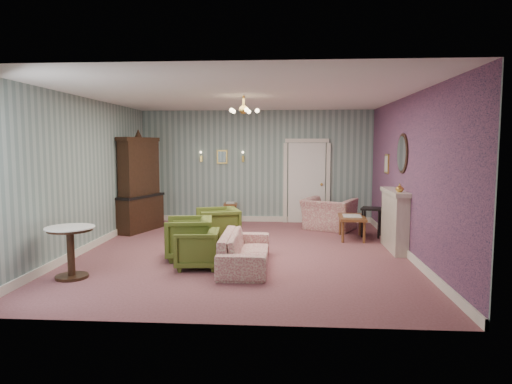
# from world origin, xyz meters

# --- Properties ---
(floor) EXTENTS (7.00, 7.00, 0.00)m
(floor) POSITION_xyz_m (0.00, 0.00, 0.00)
(floor) COLOR #8A5056
(floor) RESTS_ON ground
(ceiling) EXTENTS (7.00, 7.00, 0.00)m
(ceiling) POSITION_xyz_m (0.00, 0.00, 2.90)
(ceiling) COLOR white
(ceiling) RESTS_ON ground
(wall_back) EXTENTS (6.00, 0.00, 6.00)m
(wall_back) POSITION_xyz_m (0.00, 3.50, 1.45)
(wall_back) COLOR slate
(wall_back) RESTS_ON ground
(wall_front) EXTENTS (6.00, 0.00, 6.00)m
(wall_front) POSITION_xyz_m (0.00, -3.50, 1.45)
(wall_front) COLOR slate
(wall_front) RESTS_ON ground
(wall_left) EXTENTS (0.00, 7.00, 7.00)m
(wall_left) POSITION_xyz_m (-3.00, 0.00, 1.45)
(wall_left) COLOR slate
(wall_left) RESTS_ON ground
(wall_right) EXTENTS (0.00, 7.00, 7.00)m
(wall_right) POSITION_xyz_m (3.00, 0.00, 1.45)
(wall_right) COLOR slate
(wall_right) RESTS_ON ground
(wall_right_floral) EXTENTS (0.00, 7.00, 7.00)m
(wall_right_floral) POSITION_xyz_m (2.98, 0.00, 1.45)
(wall_right_floral) COLOR #B05879
(wall_right_floral) RESTS_ON ground
(door) EXTENTS (1.12, 0.12, 2.16)m
(door) POSITION_xyz_m (1.30, 3.46, 1.08)
(door) COLOR white
(door) RESTS_ON floor
(olive_chair_a) EXTENTS (0.70, 0.74, 0.70)m
(olive_chair_a) POSITION_xyz_m (-0.66, -1.15, 0.35)
(olive_chair_a) COLOR #566423
(olive_chair_a) RESTS_ON floor
(olive_chair_b) EXTENTS (0.86, 0.91, 0.82)m
(olive_chair_b) POSITION_xyz_m (-0.93, -0.54, 0.41)
(olive_chair_b) COLOR #566423
(olive_chair_b) RESTS_ON floor
(olive_chair_c) EXTENTS (0.96, 0.99, 0.82)m
(olive_chair_c) POSITION_xyz_m (-0.59, 0.66, 0.41)
(olive_chair_c) COLOR #566423
(olive_chair_c) RESTS_ON floor
(sofa_chintz) EXTENTS (0.59, 1.94, 0.75)m
(sofa_chintz) POSITION_xyz_m (0.12, -1.01, 0.38)
(sofa_chintz) COLOR #9B3E4C
(sofa_chintz) RESTS_ON floor
(wingback_chair) EXTENTS (1.34, 1.15, 0.99)m
(wingback_chair) POSITION_xyz_m (1.80, 2.48, 0.50)
(wingback_chair) COLOR #9B3E4C
(wingback_chair) RESTS_ON floor
(dresser) EXTENTS (0.89, 1.47, 2.32)m
(dresser) POSITION_xyz_m (-2.65, 2.00, 1.16)
(dresser) COLOR black
(dresser) RESTS_ON floor
(fireplace) EXTENTS (0.30, 1.40, 1.16)m
(fireplace) POSITION_xyz_m (2.86, 0.40, 0.58)
(fireplace) COLOR beige
(fireplace) RESTS_ON floor
(mantel_vase) EXTENTS (0.15, 0.15, 0.15)m
(mantel_vase) POSITION_xyz_m (2.84, 0.00, 1.23)
(mantel_vase) COLOR gold
(mantel_vase) RESTS_ON fireplace
(oval_mirror) EXTENTS (0.04, 0.76, 0.84)m
(oval_mirror) POSITION_xyz_m (2.96, 0.40, 1.85)
(oval_mirror) COLOR white
(oval_mirror) RESTS_ON wall_right
(framed_print) EXTENTS (0.04, 0.34, 0.42)m
(framed_print) POSITION_xyz_m (2.97, 1.75, 1.60)
(framed_print) COLOR gold
(framed_print) RESTS_ON wall_right
(coffee_table) EXTENTS (0.59, 1.00, 0.50)m
(coffee_table) POSITION_xyz_m (2.19, 1.40, 0.25)
(coffee_table) COLOR brown
(coffee_table) RESTS_ON floor
(side_table_black) EXTENTS (0.54, 0.54, 0.65)m
(side_table_black) POSITION_xyz_m (2.65, 1.63, 0.32)
(side_table_black) COLOR black
(side_table_black) RESTS_ON floor
(pedestal_table) EXTENTS (0.93, 0.93, 0.79)m
(pedestal_table) POSITION_xyz_m (-2.45, -1.86, 0.40)
(pedestal_table) COLOR black
(pedestal_table) RESTS_ON floor
(nesting_table) EXTENTS (0.37, 0.45, 0.56)m
(nesting_table) POSITION_xyz_m (-0.65, 3.15, 0.28)
(nesting_table) COLOR brown
(nesting_table) RESTS_ON floor
(gilt_mirror_back) EXTENTS (0.28, 0.06, 0.36)m
(gilt_mirror_back) POSITION_xyz_m (-0.90, 3.46, 1.70)
(gilt_mirror_back) COLOR gold
(gilt_mirror_back) RESTS_ON wall_back
(sconce_left) EXTENTS (0.16, 0.12, 0.30)m
(sconce_left) POSITION_xyz_m (-1.45, 3.44, 1.70)
(sconce_left) COLOR gold
(sconce_left) RESTS_ON wall_back
(sconce_right) EXTENTS (0.16, 0.12, 0.30)m
(sconce_right) POSITION_xyz_m (-0.35, 3.44, 1.70)
(sconce_right) COLOR gold
(sconce_right) RESTS_ON wall_back
(chandelier) EXTENTS (0.56, 0.56, 0.36)m
(chandelier) POSITION_xyz_m (0.00, 0.00, 2.63)
(chandelier) COLOR gold
(chandelier) RESTS_ON ceiling
(burgundy_cushion) EXTENTS (0.41, 0.28, 0.39)m
(burgundy_cushion) POSITION_xyz_m (1.75, 2.33, 0.48)
(burgundy_cushion) COLOR maroon
(burgundy_cushion) RESTS_ON wingback_chair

